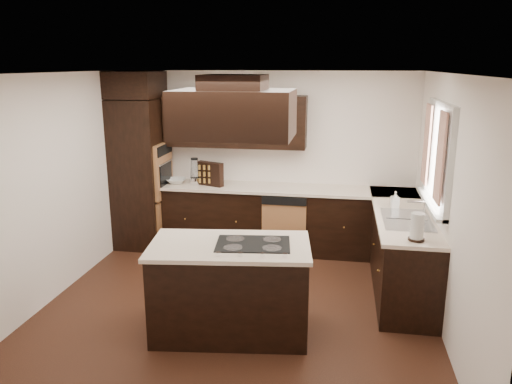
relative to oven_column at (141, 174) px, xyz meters
The scene contains 30 objects.
floor 2.68m from the oven_column, 43.85° to the right, with size 4.20×4.20×0.02m, color #522B1A.
ceiling 2.86m from the oven_column, 43.85° to the right, with size 4.20×4.20×0.02m, color silver.
wall_back 1.83m from the oven_column, 12.85° to the left, with size 4.20×0.02×2.50m, color white.
wall_front 4.21m from the oven_column, 65.05° to the right, with size 4.20×0.02×2.50m, color white.
wall_left 1.75m from the oven_column, 101.12° to the right, with size 0.02×4.20×2.50m, color white.
wall_right 4.25m from the oven_column, 23.70° to the right, with size 0.02×4.20×2.50m, color white.
oven_column is the anchor object (origin of this frame).
wall_oven_face 0.36m from the oven_column, ahead, with size 0.05×0.62×0.78m, color #BB7B49.
base_cabinets_back 1.92m from the oven_column, ahead, with size 2.93×0.60×0.88m, color black.
base_cabinets_right 3.72m from the oven_column, 12.69° to the right, with size 0.60×2.40×0.88m, color black.
countertop_back 1.82m from the oven_column, ahead, with size 2.93×0.63×0.04m, color beige.
countertop_right 3.65m from the oven_column, 12.74° to the right, with size 0.63×2.40×0.04m, color beige.
upper_cabinets 1.56m from the oven_column, ahead, with size 2.00×0.34×0.72m, color black.
dishwasher_front 2.21m from the oven_column, ahead, with size 0.60×0.05×0.72m, color #BB7B49.
window_frame 4.06m from the oven_column, 16.72° to the right, with size 0.06×1.32×1.12m, color silver.
window_pane 4.08m from the oven_column, 16.61° to the right, with size 0.00×1.20×1.00m, color white.
curtain_left 4.15m from the oven_column, 22.59° to the right, with size 0.02×0.34×0.90m, color beige.
curtain_right 3.91m from the oven_column, 10.99° to the right, with size 0.02×0.34×0.90m, color beige.
sink_rim 3.76m from the oven_column, 17.90° to the right, with size 0.52×0.84×0.01m, color silver.
island 2.94m from the oven_column, 50.94° to the right, with size 1.48×0.81×0.88m, color black.
island_top 2.88m from the oven_column, 50.94° to the right, with size 1.53×0.86×0.04m, color beige.
cooktop 3.01m from the oven_column, 47.31° to the right, with size 0.70×0.47×0.01m, color black.
range_hood 3.13m from the oven_column, 50.26° to the right, with size 1.05×0.72×0.42m, color black.
hood_duct 3.24m from the oven_column, 50.26° to the right, with size 0.55×0.50×0.13m, color black.
blender_base 0.80m from the oven_column, ahead, with size 0.15×0.15×0.10m, color silver.
blender_pitcher 0.80m from the oven_column, ahead, with size 0.13×0.13×0.26m, color silver.
spice_rack 1.02m from the oven_column, ahead, with size 0.40×0.10×0.33m, color black.
mixing_bowl 0.52m from the oven_column, ahead, with size 0.28×0.28×0.07m, color silver.
soap_bottle 3.55m from the oven_column, 10.92° to the right, with size 0.09×0.09×0.20m, color silver.
paper_towel 4.02m from the oven_column, 27.06° to the right, with size 0.13×0.13×0.28m, color silver.
Camera 1 is at (1.05, -4.91, 2.59)m, focal length 35.00 mm.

